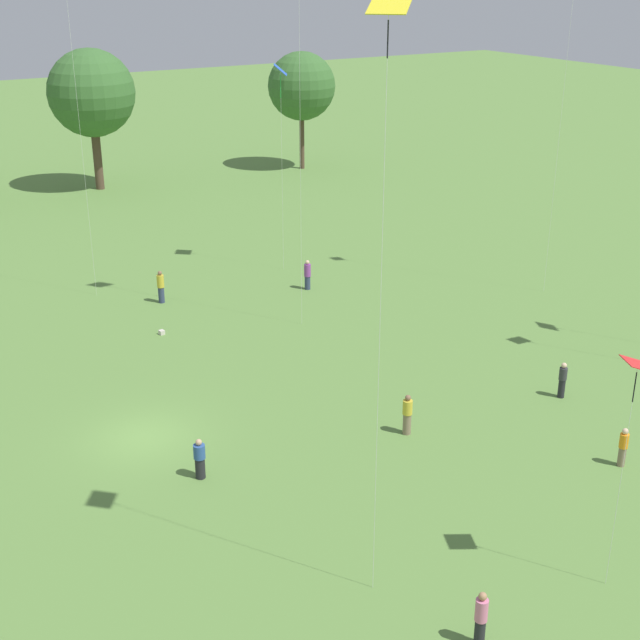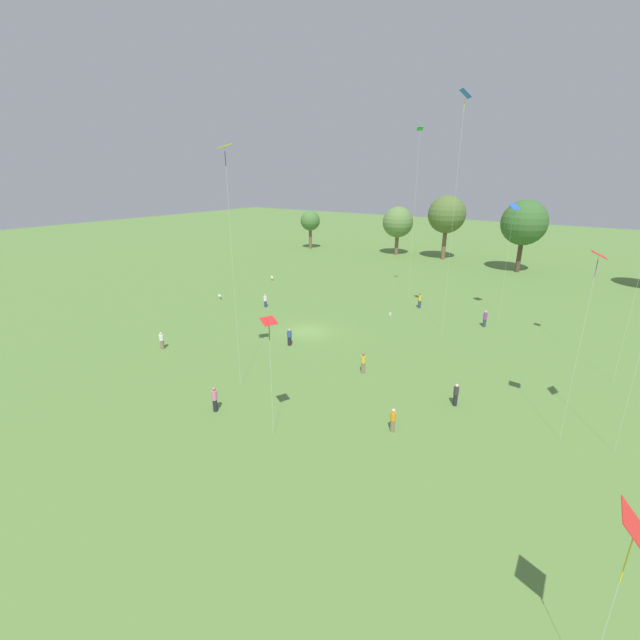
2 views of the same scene
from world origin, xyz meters
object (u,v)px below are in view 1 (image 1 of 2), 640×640
object	(u,v)px
kite_6	(280,78)
picnic_bag_0	(162,332)
person_7	(481,619)
person_2	(623,447)
person_0	(307,275)
kite_0	(388,43)
person_1	(562,380)
person_5	(200,459)
kite_8	(637,373)
person_6	(161,287)
person_4	(407,415)

from	to	relation	value
kite_6	picnic_bag_0	bearing A→B (deg)	-165.21
kite_6	person_7	bearing A→B (deg)	-124.09
person_2	person_0	bearing A→B (deg)	-111.61
person_0	kite_0	bearing A→B (deg)	-134.84
person_2	kite_0	world-z (taller)	kite_0
kite_6	picnic_bag_0	distance (m)	16.60
person_1	kite_0	bearing A→B (deg)	112.07
person_1	person_5	bearing A→B (deg)	80.68
person_1	kite_8	xyz separation A→B (m)	(-7.99, -9.99, 6.41)
person_0	person_5	xyz separation A→B (m)	(-13.63, -15.69, -0.09)
person_7	person_6	bearing A→B (deg)	168.65
person_2	person_7	xyz separation A→B (m)	(-10.93, -4.68, 0.10)
person_7	person_5	bearing A→B (deg)	-172.09
person_6	person_7	bearing A→B (deg)	-135.86
person_2	kite_0	bearing A→B (deg)	-17.83
person_0	person_1	xyz separation A→B (m)	(2.73, -17.73, -0.05)
person_2	kite_8	bearing A→B (deg)	15.58
person_0	picnic_bag_0	bearing A→B (deg)	172.43
person_0	kite_8	distance (m)	28.92
person_0	person_7	world-z (taller)	person_7
person_5	person_6	xyz separation A→B (m)	(5.47, 17.98, 0.14)
person_7	picnic_bag_0	xyz separation A→B (m)	(0.52, 25.74, -0.79)
person_5	kite_8	world-z (taller)	kite_8
person_2	kite_6	size ratio (longest dim) A/B	0.13
person_1	picnic_bag_0	bearing A→B (deg)	36.51
picnic_bag_0	kite_6	bearing A→B (deg)	29.89
person_5	person_6	distance (m)	18.80
person_0	person_5	bearing A→B (deg)	-150.23
person_6	person_7	world-z (taller)	person_6
person_4	kite_6	size ratio (longest dim) A/B	0.14
person_1	kite_6	world-z (taller)	kite_6
kite_0	picnic_bag_0	size ratio (longest dim) A/B	53.01
person_4	kite_6	world-z (taller)	kite_6
person_1	picnic_bag_0	world-z (taller)	person_1
person_2	person_5	bearing A→B (deg)	-50.55
person_0	person_4	size ratio (longest dim) A/B	1.01
kite_6	person_2	bearing A→B (deg)	-105.08
person_2	kite_8	world-z (taller)	kite_8
person_1	person_7	bearing A→B (deg)	125.24
person_0	kite_6	size ratio (longest dim) A/B	0.14
person_2	person_6	bearing A→B (deg)	-94.03
person_6	kite_6	xyz separation A→B (m)	(8.70, 1.64, 10.66)
person_5	person_0	bearing A→B (deg)	42.86
person_4	picnic_bag_0	bearing A→B (deg)	-107.30
person_7	person_1	bearing A→B (deg)	120.33
person_0	person_7	distance (m)	29.65
person_2	kite_8	xyz separation A→B (m)	(-5.80, -4.62, 6.44)
person_5	kite_0	distance (m)	17.63
person_0	kite_6	world-z (taller)	kite_6
kite_6	kite_8	distance (m)	32.48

